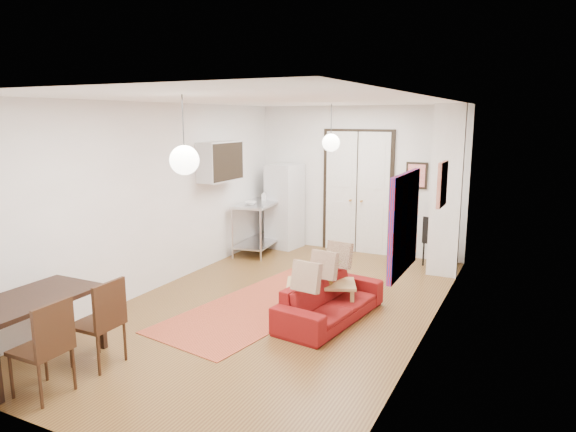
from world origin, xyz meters
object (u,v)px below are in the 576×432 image
at_px(sofa, 331,300).
at_px(dining_chair_near, 103,312).
at_px(kitchen_counter, 258,219).
at_px(dining_table, 29,305).
at_px(dining_chair_far, 49,336).
at_px(black_side_chair, 439,236).
at_px(coffee_table, 321,286).
at_px(fridge, 284,206).

height_order(sofa, dining_chair_near, dining_chair_near).
bearing_deg(dining_chair_near, kitchen_counter, -171.12).
relative_size(dining_table, dining_chair_far, 1.46).
bearing_deg(dining_table, black_side_chair, 61.73).
height_order(dining_table, dining_chair_near, dining_chair_near).
relative_size(coffee_table, fridge, 0.62).
distance_m(coffee_table, dining_table, 3.63).
distance_m(kitchen_counter, black_side_chair, 3.49).
height_order(dining_table, dining_chair_far, dining_chair_far).
xyz_separation_m(kitchen_counter, fridge, (0.28, 0.60, 0.19)).
distance_m(fridge, dining_chair_far, 6.18).
relative_size(fridge, dining_table, 1.22).
bearing_deg(dining_table, fridge, 89.11).
bearing_deg(dining_table, kitchen_counter, 92.08).
bearing_deg(dining_chair_far, sofa, 147.72).
xyz_separation_m(dining_chair_near, dining_chair_far, (0.00, -0.70, 0.00)).
bearing_deg(dining_chair_near, fridge, -175.06).
bearing_deg(dining_table, coffee_table, 52.95).
height_order(dining_table, black_side_chair, black_side_chair).
relative_size(sofa, black_side_chair, 2.00).
distance_m(sofa, kitchen_counter, 3.73).
xyz_separation_m(dining_chair_near, black_side_chair, (2.62, 5.54, -0.03)).
bearing_deg(dining_chair_far, fridge, -175.66).
bearing_deg(dining_chair_far, dining_table, -113.19).
bearing_deg(dining_chair_far, kitchen_counter, -172.27).
relative_size(kitchen_counter, fridge, 0.81).
bearing_deg(fridge, black_side_chair, 9.59).
height_order(kitchen_counter, fridge, fridge).
bearing_deg(sofa, dining_table, 145.81).
bearing_deg(dining_table, sofa, 47.81).
relative_size(sofa, kitchen_counter, 1.31).
bearing_deg(kitchen_counter, dining_chair_far, -89.88).
xyz_separation_m(fridge, dining_chair_near, (0.51, -5.46, -0.30)).
xyz_separation_m(sofa, coffee_table, (-0.23, 0.22, 0.10)).
bearing_deg(kitchen_counter, fridge, 56.69).
bearing_deg(sofa, kitchen_counter, 52.64).
relative_size(dining_chair_near, dining_chair_far, 1.00).
height_order(fridge, dining_table, fridge).
xyz_separation_m(dining_chair_far, black_side_chair, (2.62, 6.24, -0.03)).
height_order(sofa, kitchen_counter, kitchen_counter).
bearing_deg(kitchen_counter, coffee_table, -53.51).
distance_m(dining_chair_near, black_side_chair, 6.13).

